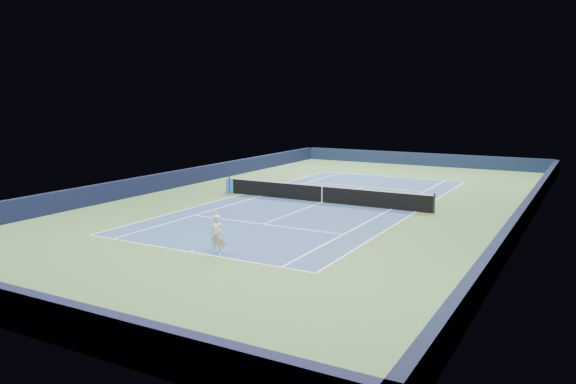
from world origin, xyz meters
The scene contains 19 objects.
ground centered at (0.00, 0.00, 0.00)m, with size 40.00×40.00×0.00m, color #395C32.
wall_far centered at (0.00, 19.82, 0.55)m, with size 22.00×0.35×1.10m, color black.
wall_right centered at (10.82, 0.00, 0.55)m, with size 0.35×40.00×1.10m, color black.
wall_left centered at (-10.82, 0.00, 0.55)m, with size 0.35×40.00×1.10m, color #111533.
court_surface centered at (0.00, 0.00, 0.00)m, with size 10.97×23.77×0.01m, color navy.
baseline_far centered at (0.00, 11.88, 0.01)m, with size 10.97×0.08×0.00m, color white.
baseline_near centered at (0.00, -11.88, 0.01)m, with size 10.97×0.08×0.00m, color white.
sideline_doubles_right centered at (5.49, 0.00, 0.01)m, with size 0.08×23.77×0.00m, color white.
sideline_doubles_left centered at (-5.49, 0.00, 0.01)m, with size 0.08×23.77×0.00m, color white.
sideline_singles_right centered at (4.12, 0.00, 0.01)m, with size 0.08×23.77×0.00m, color white.
sideline_singles_left centered at (-4.12, 0.00, 0.01)m, with size 0.08×23.77×0.00m, color white.
service_line_far centered at (0.00, 6.40, 0.01)m, with size 8.23×0.08×0.00m, color white.
service_line_near centered at (0.00, -6.40, 0.01)m, with size 8.23×0.08×0.00m, color white.
center_service_line centered at (0.00, 0.00, 0.01)m, with size 0.08×12.80×0.00m, color white.
center_mark_far centered at (0.00, 11.73, 0.01)m, with size 0.08×0.30×0.00m, color white.
center_mark_near centered at (0.00, -11.73, 0.01)m, with size 0.08×0.30×0.00m, color white.
tennis_net centered at (0.00, 0.00, 0.50)m, with size 12.90×0.10×1.07m.
sponsor_cube centered at (-6.40, 0.21, 0.46)m, with size 0.63×0.56×0.91m.
tennis_player centered at (1.11, -11.56, 0.76)m, with size 0.76×1.26×1.73m.
Camera 1 is at (13.62, -28.44, 5.98)m, focal length 35.00 mm.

